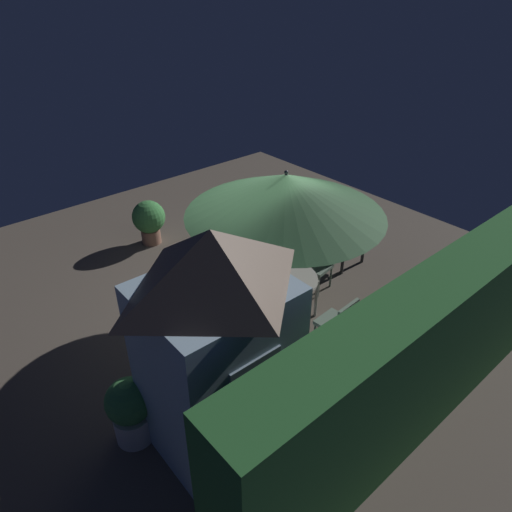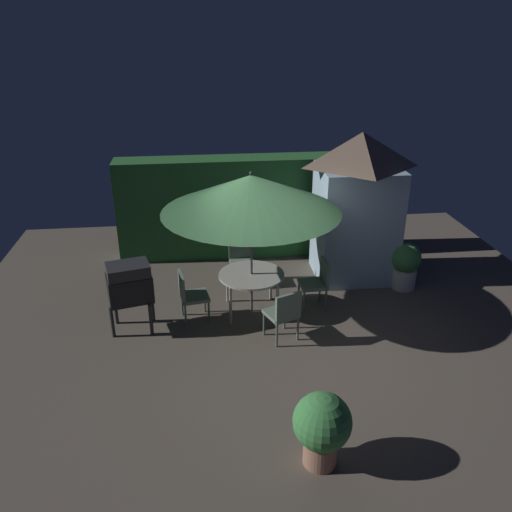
{
  "view_description": "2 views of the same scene",
  "coord_description": "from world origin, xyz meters",
  "views": [
    {
      "loc": [
        4.0,
        5.25,
        4.95
      ],
      "look_at": [
        -0.26,
        0.33,
        0.92
      ],
      "focal_mm": 32.53,
      "sensor_mm": 36.0,
      "label": 1
    },
    {
      "loc": [
        -1.2,
        -7.09,
        4.71
      ],
      "look_at": [
        -0.29,
        0.6,
        1.21
      ],
      "focal_mm": 36.2,
      "sensor_mm": 36.0,
      "label": 2
    }
  ],
  "objects": [
    {
      "name": "potted_plant_by_shed",
      "position": [
        0.07,
        -2.68,
        0.54
      ],
      "size": [
        0.68,
        0.68,
        0.95
      ],
      "color": "#936651",
      "rests_on": "ground"
    },
    {
      "name": "chair_toward_house",
      "position": [
        0.07,
        -0.09,
        0.52
      ],
      "size": [
        0.6,
        0.61,
        0.9
      ],
      "color": "slate",
      "rests_on": "ground"
    },
    {
      "name": "patio_table",
      "position": [
        -0.34,
        0.89,
        0.68
      ],
      "size": [
        1.14,
        1.14,
        0.74
      ],
      "color": "#B2ADA3",
      "rests_on": "ground"
    },
    {
      "name": "potted_plant_by_grill",
      "position": [
        2.69,
        1.45,
        0.5
      ],
      "size": [
        0.57,
        0.57,
        0.92
      ],
      "color": "silver",
      "rests_on": "ground"
    },
    {
      "name": "patio_umbrella",
      "position": [
        -0.34,
        0.89,
        2.19
      ],
      "size": [
        2.97,
        2.97,
        2.56
      ],
      "color": "#4C4C51",
      "rests_on": "ground"
    },
    {
      "name": "chair_toward_hedge",
      "position": [
        -1.42,
        0.71,
        0.52
      ],
      "size": [
        0.53,
        0.53,
        0.9
      ],
      "color": "slate",
      "rests_on": "ground"
    },
    {
      "name": "bbq_grill",
      "position": [
        -2.37,
        0.54,
        0.85
      ],
      "size": [
        0.8,
        0.66,
        1.2
      ],
      "color": "black",
      "rests_on": "ground"
    },
    {
      "name": "chair_far_side",
      "position": [
        -0.41,
        2.05,
        0.52
      ],
      "size": [
        0.49,
        0.49,
        0.9
      ],
      "color": "slate",
      "rests_on": "ground"
    },
    {
      "name": "garden_shed",
      "position": [
        1.85,
        2.12,
        1.48
      ],
      "size": [
        1.62,
        1.41,
        2.9
      ],
      "color": "#9EBCD1",
      "rests_on": "ground"
    },
    {
      "name": "chair_near_shed",
      "position": [
        0.85,
        0.93,
        0.52
      ],
      "size": [
        0.48,
        0.48,
        0.9
      ],
      "color": "slate",
      "rests_on": "ground"
    },
    {
      "name": "ground_plane",
      "position": [
        0.0,
        0.0,
        0.0
      ],
      "size": [
        11.0,
        11.0,
        0.0
      ],
      "primitive_type": "plane",
      "color": "brown"
    },
    {
      "name": "hedge_backdrop",
      "position": [
        0.0,
        3.5,
        1.08
      ],
      "size": [
        5.81,
        0.68,
        2.16
      ],
      "color": "#28602D",
      "rests_on": "ground"
    }
  ]
}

